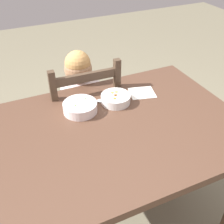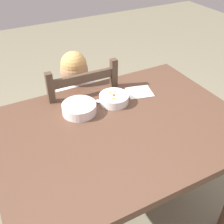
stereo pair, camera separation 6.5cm
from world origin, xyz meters
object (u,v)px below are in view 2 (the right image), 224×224
object	(u,v)px
bowl_of_carrots	(114,98)
spoon	(102,101)
dining_table	(120,143)
child_figure	(78,101)
dining_chair	(80,123)
bowl_of_peas	(79,108)

from	to	relation	value
bowl_of_carrots	spoon	xyz separation A→B (m)	(-0.06, 0.04, -0.02)
bowl_of_carrots	spoon	bearing A→B (deg)	145.83
dining_table	child_figure	world-z (taller)	child_figure
spoon	bowl_of_carrots	bearing A→B (deg)	-34.17
child_figure	spoon	world-z (taller)	child_figure
dining_chair	child_figure	xyz separation A→B (m)	(0.00, -0.01, 0.18)
child_figure	spoon	size ratio (longest dim) A/B	7.06
dining_table	dining_chair	xyz separation A→B (m)	(-0.04, 0.50, -0.20)
dining_table	bowl_of_peas	world-z (taller)	bowl_of_peas
dining_table	spoon	size ratio (longest dim) A/B	8.97
bowl_of_peas	bowl_of_carrots	distance (m)	0.20
dining_chair	bowl_of_peas	distance (m)	0.47
child_figure	bowl_of_peas	distance (m)	0.35
child_figure	bowl_of_peas	xyz separation A→B (m)	(-0.10, -0.29, 0.16)
bowl_of_carrots	dining_table	bearing A→B (deg)	-108.87
dining_table	child_figure	size ratio (longest dim) A/B	1.27
bowl_of_carrots	dining_chair	bearing A→B (deg)	109.26
child_figure	bowl_of_peas	world-z (taller)	child_figure
child_figure	bowl_of_peas	bearing A→B (deg)	-109.33
bowl_of_peas	child_figure	bearing A→B (deg)	70.67
dining_chair	child_figure	size ratio (longest dim) A/B	0.98
dining_chair	spoon	bearing A→B (deg)	-79.32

